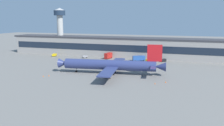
{
  "coord_description": "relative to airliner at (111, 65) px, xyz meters",
  "views": [
    {
      "loc": [
        46.18,
        -111.69,
        28.22
      ],
      "look_at": [
        7.04,
        5.86,
        5.0
      ],
      "focal_mm": 38.11,
      "sensor_mm": 36.0,
      "label": 1
    }
  ],
  "objects": [
    {
      "name": "ground_plane",
      "position": [
        -7.95,
        -1.99,
        -4.71
      ],
      "size": [
        600.0,
        600.0,
        0.0
      ],
      "primitive_type": "plane",
      "color": "slate"
    },
    {
      "name": "terminal_building",
      "position": [
        -7.95,
        57.61,
        2.58
      ],
      "size": [
        187.49,
        17.64,
        14.52
      ],
      "color": "#9E9993",
      "rests_on": "ground_plane"
    },
    {
      "name": "airliner",
      "position": [
        0.0,
        0.0,
        0.0
      ],
      "size": [
        56.16,
        48.27,
        15.65
      ],
      "color": "navy",
      "rests_on": "ground_plane"
    },
    {
      "name": "control_tower",
      "position": [
        -65.3,
        61.1,
        17.95
      ],
      "size": [
        9.32,
        9.32,
        36.8
      ],
      "color": "#B7B7B2",
      "rests_on": "ground_plane"
    },
    {
      "name": "crew_van",
      "position": [
        13.38,
        37.68,
        -3.25
      ],
      "size": [
        4.5,
        5.61,
        2.55
      ],
      "color": "yellow",
      "rests_on": "ground_plane"
    },
    {
      "name": "follow_me_car",
      "position": [
        21.25,
        44.33,
        -3.62
      ],
      "size": [
        4.38,
        4.52,
        1.85
      ],
      "color": "black",
      "rests_on": "ground_plane"
    },
    {
      "name": "fuel_truck",
      "position": [
        5.15,
        42.96,
        -2.82
      ],
      "size": [
        8.77,
        6.26,
        3.35
      ],
      "color": "#2651A5",
      "rests_on": "ground_plane"
    },
    {
      "name": "baggage_tug",
      "position": [
        -34.44,
        41.88,
        -3.62
      ],
      "size": [
        4.05,
        3.84,
        1.85
      ],
      "color": "gray",
      "rests_on": "ground_plane"
    },
    {
      "name": "pushback_tractor",
      "position": [
        -59.94,
        42.05,
        -3.66
      ],
      "size": [
        3.93,
        5.36,
        1.75
      ],
      "color": "yellow",
      "rests_on": "ground_plane"
    },
    {
      "name": "catering_truck",
      "position": [
        -17.14,
        44.45,
        -2.41
      ],
      "size": [
        3.89,
        7.56,
        4.15
      ],
      "color": "red",
      "rests_on": "ground_plane"
    },
    {
      "name": "traffic_cone_0",
      "position": [
        -28.0,
        -14.43,
        -4.34
      ],
      "size": [
        0.59,
        0.59,
        0.74
      ],
      "primitive_type": "cone",
      "color": "#F2590C",
      "rests_on": "ground_plane"
    },
    {
      "name": "traffic_cone_1",
      "position": [
        24.41,
        -12.48,
        -4.38
      ],
      "size": [
        0.53,
        0.53,
        0.66
      ],
      "primitive_type": "cone",
      "color": "#F2590C",
      "rests_on": "ground_plane"
    },
    {
      "name": "traffic_cone_2",
      "position": [
        28.55,
        -8.61,
        -4.37
      ],
      "size": [
        0.54,
        0.54,
        0.68
      ],
      "primitive_type": "cone",
      "color": "#F2590C",
      "rests_on": "ground_plane"
    },
    {
      "name": "traffic_cone_3",
      "position": [
        -30.13,
        -16.1,
        -4.42
      ],
      "size": [
        0.46,
        0.46,
        0.57
      ],
      "primitive_type": "cone",
      "color": "#F2590C",
      "rests_on": "ground_plane"
    }
  ]
}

